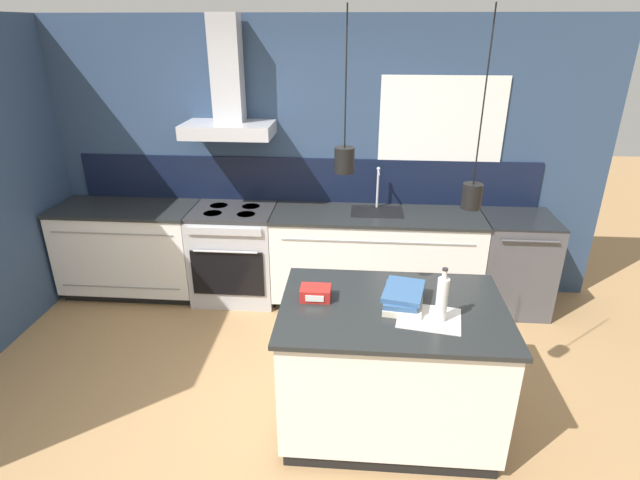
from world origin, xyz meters
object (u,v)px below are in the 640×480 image
(bottle_on_island, at_px, (442,299))
(red_supply_box, at_px, (316,293))
(dishwasher, at_px, (513,263))
(oven_range, at_px, (235,254))
(book_stack, at_px, (403,297))

(bottle_on_island, height_order, red_supply_box, bottle_on_island)
(dishwasher, height_order, bottle_on_island, bottle_on_island)
(oven_range, xyz_separation_m, dishwasher, (2.64, 0.00, 0.00))
(dishwasher, xyz_separation_m, book_stack, (-1.17, -1.61, 0.51))
(dishwasher, relative_size, bottle_on_island, 2.66)
(oven_range, height_order, red_supply_box, red_supply_box)
(oven_range, distance_m, bottle_on_island, 2.52)
(dishwasher, height_order, book_stack, book_stack)
(dishwasher, bearing_deg, book_stack, -126.00)
(oven_range, relative_size, book_stack, 2.39)
(oven_range, height_order, dishwasher, same)
(oven_range, distance_m, red_supply_box, 1.90)
(dishwasher, distance_m, book_stack, 2.06)
(red_supply_box, bearing_deg, dishwasher, 42.83)
(dishwasher, relative_size, book_stack, 2.39)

